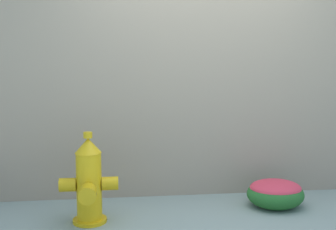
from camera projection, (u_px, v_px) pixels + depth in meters
The scene contains 3 objects.
stone_wall at pixel (196, 95), 4.48m from camera, with size 6.27×0.40×2.02m, color gray.
fire_hydrant at pixel (89, 183), 3.60m from camera, with size 0.49×0.40×0.78m.
flower_bush_left at pixel (275, 192), 4.03m from camera, with size 0.54×0.48×0.27m.
Camera 1 is at (-0.83, -3.12, 1.37)m, focal length 45.90 mm.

